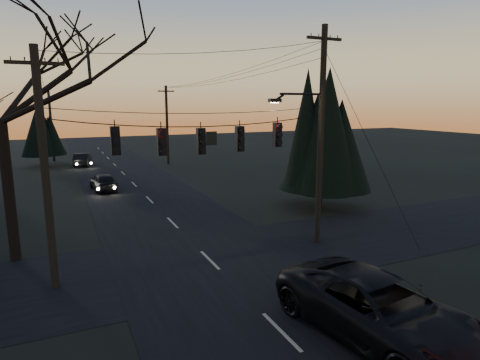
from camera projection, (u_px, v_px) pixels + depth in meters
name	position (u px, v px, depth m)	size (l,w,h in m)	color
main_road	(156.00, 207.00, 26.03)	(8.00, 120.00, 0.02)	black
cross_road	(210.00, 260.00, 17.10)	(60.00, 7.00, 0.02)	black
utility_pole_right	(317.00, 242.00, 19.35)	(5.00, 0.30, 10.00)	black
utility_pole_left	(56.00, 287.00, 14.65)	(1.80, 0.30, 8.50)	black
utility_pole_far_r	(168.00, 164.00, 44.36)	(1.80, 0.30, 8.50)	black
utility_pole_far_l	(54.00, 161.00, 46.80)	(0.30, 0.30, 8.00)	black
span_signal_assembly	(202.00, 139.00, 16.03)	(11.50, 0.44, 1.66)	black
evergreen_right	(322.00, 130.00, 24.84)	(4.45, 4.45, 8.75)	black
evergreen_dist	(42.00, 135.00, 42.31)	(3.56, 3.56, 5.54)	black
suv_near	(379.00, 309.00, 11.31)	(2.93, 6.36, 1.77)	black
sedan_oncoming_a	(103.00, 182.00, 30.82)	(1.59, 3.96, 1.35)	black
sedan_oncoming_b	(83.00, 160.00, 42.94)	(1.46, 4.18, 1.38)	black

